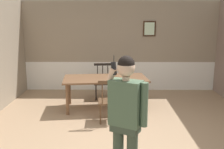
# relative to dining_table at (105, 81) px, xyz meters

# --- Properties ---
(ground_plane) EXTENTS (7.29, 7.29, 0.00)m
(ground_plane) POSITION_rel_dining_table_xyz_m (0.38, -1.62, -0.67)
(ground_plane) COLOR #9E7F60
(room_back_partition) EXTENTS (5.82, 0.17, 2.65)m
(room_back_partition) POSITION_rel_dining_table_xyz_m (0.39, 1.69, 0.61)
(room_back_partition) COLOR gray
(room_back_partition) RESTS_ON ground_plane
(dining_table) EXTENTS (2.06, 1.17, 0.75)m
(dining_table) POSITION_rel_dining_table_xyz_m (0.00, 0.00, 0.00)
(dining_table) COLOR brown
(dining_table) RESTS_ON ground_plane
(chair_near_window) EXTENTS (0.45, 0.45, 0.93)m
(chair_near_window) POSITION_rel_dining_table_xyz_m (0.10, -0.86, -0.22)
(chair_near_window) COLOR #513823
(chair_near_window) RESTS_ON ground_plane
(chair_by_doorway) EXTENTS (0.51, 0.51, 0.92)m
(chair_by_doorway) POSITION_rel_dining_table_xyz_m (-0.10, 0.86, -0.22)
(chair_by_doorway) COLOR black
(chair_by_doorway) RESTS_ON ground_plane
(person_figure) EXTENTS (0.51, 0.37, 1.68)m
(person_figure) POSITION_rel_dining_table_xyz_m (0.36, -2.88, 0.29)
(person_figure) COLOR #3A493A
(person_figure) RESTS_ON ground_plane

